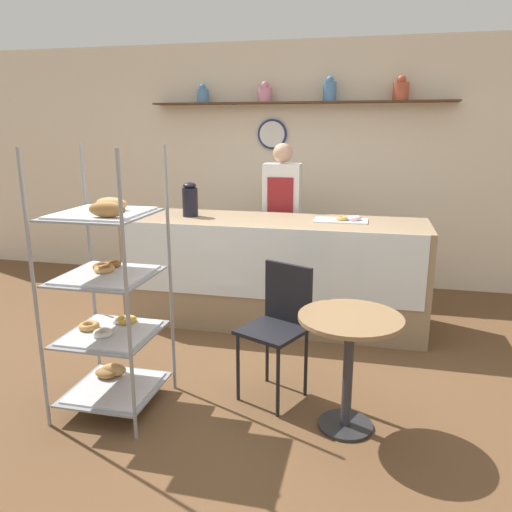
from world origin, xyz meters
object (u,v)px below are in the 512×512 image
at_px(donut_tray_counter, 347,219).
at_px(person_worker, 282,216).
at_px(coffee_carafe, 190,200).
at_px(cafe_table, 349,346).
at_px(cafe_chair, 280,316).
at_px(pastry_rack, 109,300).

bearing_deg(donut_tray_counter, person_worker, 139.98).
bearing_deg(coffee_carafe, cafe_table, -45.74).
height_order(cafe_table, donut_tray_counter, donut_tray_counter).
xyz_separation_m(coffee_carafe, donut_tray_counter, (1.44, 0.07, -0.13)).
distance_m(cafe_chair, coffee_carafe, 1.79).
distance_m(person_worker, donut_tray_counter, 0.90).
xyz_separation_m(pastry_rack, donut_tray_counter, (1.36, 1.76, 0.26)).
distance_m(cafe_table, donut_tray_counter, 1.74).
xyz_separation_m(cafe_table, cafe_chair, (-0.47, 0.31, 0.03)).
bearing_deg(pastry_rack, coffee_carafe, 92.71).
relative_size(person_worker, coffee_carafe, 5.16).
xyz_separation_m(person_worker, donut_tray_counter, (0.68, -0.57, 0.10)).
xyz_separation_m(pastry_rack, coffee_carafe, (-0.08, 1.69, 0.39)).
relative_size(cafe_table, coffee_carafe, 2.28).
bearing_deg(coffee_carafe, pastry_rack, -87.29).
relative_size(person_worker, cafe_chair, 1.81).
xyz_separation_m(cafe_table, coffee_carafe, (-1.56, 1.60, 0.59)).
relative_size(person_worker, cafe_table, 2.26).
bearing_deg(cafe_table, coffee_carafe, 134.26).
bearing_deg(cafe_chair, person_worker, 124.70).
xyz_separation_m(person_worker, cafe_chair, (0.34, -1.94, -0.33)).
bearing_deg(donut_tray_counter, pastry_rack, -127.58).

